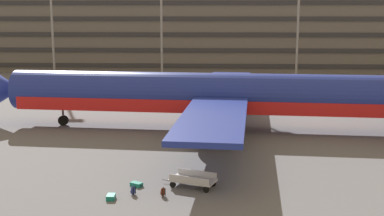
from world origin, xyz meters
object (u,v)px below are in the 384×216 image
(airliner, at_px, (216,95))
(suitcase_laid_flat, at_px, (136,184))
(suitcase_teal, at_px, (111,197))
(backpack_black, at_px, (133,190))
(baggage_cart, at_px, (193,180))
(backpack_purple, at_px, (163,192))

(airliner, distance_m, suitcase_laid_flat, 15.70)
(suitcase_teal, height_order, backpack_black, backpack_black)
(suitcase_laid_flat, height_order, backpack_black, backpack_black)
(airliner, bearing_deg, baggage_cart, -94.99)
(airliner, distance_m, backpack_black, 16.98)
(suitcase_laid_flat, relative_size, backpack_purple, 1.41)
(backpack_purple, distance_m, backpack_black, 1.69)
(suitcase_teal, distance_m, backpack_purple, 2.83)
(suitcase_laid_flat, xyz_separation_m, backpack_purple, (1.71, -1.55, 0.13))
(backpack_black, bearing_deg, suitcase_laid_flat, 91.18)
(backpack_purple, bearing_deg, suitcase_teal, -167.98)
(backpack_purple, bearing_deg, suitcase_laid_flat, 137.86)
(airliner, relative_size, suitcase_laid_flat, 51.43)
(suitcase_teal, distance_m, baggage_cart, 4.88)
(suitcase_laid_flat, xyz_separation_m, baggage_cart, (3.30, 0.04, 0.31))
(airliner, height_order, backpack_purple, airliner)
(suitcase_laid_flat, xyz_separation_m, backpack_black, (0.03, -1.39, 0.13))
(backpack_purple, xyz_separation_m, baggage_cart, (1.59, 1.59, 0.18))
(suitcase_teal, distance_m, backpack_black, 1.33)
(airliner, distance_m, suitcase_teal, 18.02)
(backpack_purple, relative_size, baggage_cart, 0.17)
(suitcase_teal, bearing_deg, backpack_purple, 12.02)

